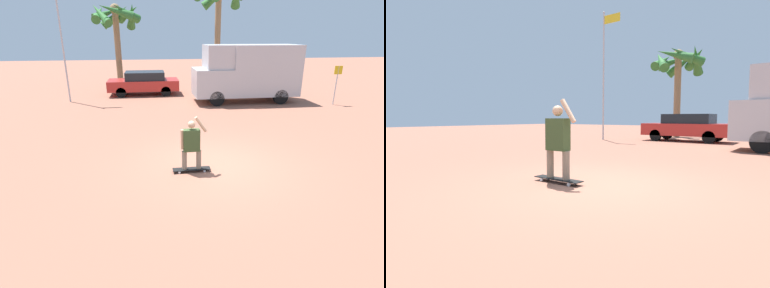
# 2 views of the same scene
# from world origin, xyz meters

# --- Properties ---
(ground_plane) EXTENTS (80.00, 80.00, 0.00)m
(ground_plane) POSITION_xyz_m (0.00, 0.00, 0.00)
(ground_plane) COLOR #935B47
(skateboard) EXTENTS (1.07, 0.24, 0.08)m
(skateboard) POSITION_xyz_m (-0.71, -0.35, 0.07)
(skateboard) COLOR black
(skateboard) RESTS_ON ground_plane
(person_skateboarder) EXTENTS (0.74, 0.22, 1.52)m
(person_skateboarder) POSITION_xyz_m (-0.71, -0.35, 0.87)
(person_skateboarder) COLOR gray
(person_skateboarder) RESTS_ON skateboard
(camper_van) EXTENTS (5.83, 2.17, 3.13)m
(camper_van) POSITION_xyz_m (3.71, 8.60, 1.69)
(camper_van) COLOR black
(camper_van) RESTS_ON ground_plane
(parked_car_red) EXTENTS (4.41, 1.84, 1.45)m
(parked_car_red) POSITION_xyz_m (-2.15, 11.54, 0.76)
(parked_car_red) COLOR black
(parked_car_red) RESTS_ON ground_plane
(palm_tree_near_van) EXTENTS (3.83, 3.79, 7.37)m
(palm_tree_near_van) POSITION_xyz_m (3.33, 15.15, 5.95)
(palm_tree_near_van) COLOR #8E704C
(palm_tree_near_van) RESTS_ON ground_plane
(palm_tree_center_background) EXTENTS (3.61, 3.62, 5.80)m
(palm_tree_center_background) POSITION_xyz_m (-3.89, 14.89, 4.72)
(palm_tree_center_background) COLOR #8E704C
(palm_tree_center_background) RESTS_ON ground_plane
(flagpole) EXTENTS (1.10, 0.12, 7.15)m
(flagpole) POSITION_xyz_m (-6.28, 9.84, 4.03)
(flagpole) COLOR #B7B7BC
(flagpole) RESTS_ON ground_plane
(street_sign) EXTENTS (0.44, 0.06, 2.09)m
(street_sign) POSITION_xyz_m (8.21, 7.06, 1.36)
(street_sign) COLOR #B7B7BC
(street_sign) RESTS_ON ground_plane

